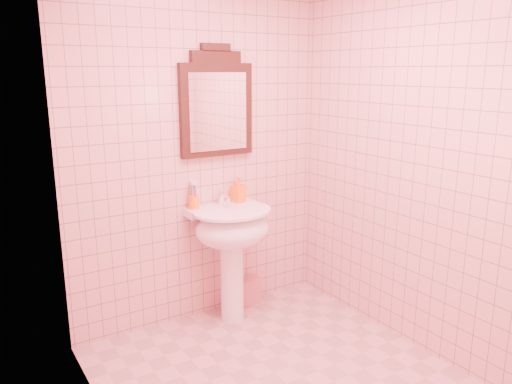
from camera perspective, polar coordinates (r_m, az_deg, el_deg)
floor at (r=3.22m, az=3.55°, el=-21.03°), size 2.20×2.20×0.00m
back_wall at (r=3.64m, az=-6.46°, el=4.37°), size 2.00×0.02×2.50m
pedestal_sink at (r=3.65m, az=-2.74°, el=-5.09°), size 0.58×0.58×0.86m
faucet at (r=3.69m, az=-3.85°, el=-0.70°), size 0.04×0.16×0.11m
mirror at (r=3.64m, az=-4.52°, el=9.87°), size 0.57×0.06×0.79m
toothbrush_cup at (r=3.62m, az=-7.12°, el=-1.11°), size 0.08×0.08×0.18m
soap_dispenser at (r=3.77m, az=-2.03°, el=0.26°), size 0.11×0.11×0.19m
towel at (r=4.10m, az=-0.86°, el=-11.18°), size 0.18×0.12×0.22m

